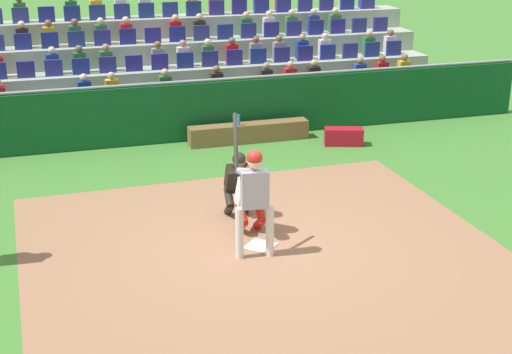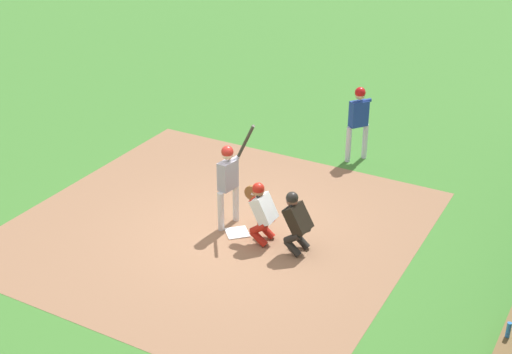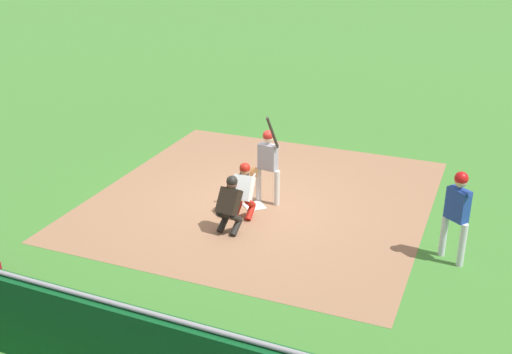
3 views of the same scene
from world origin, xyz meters
The scene contains 8 objects.
ground_plane centered at (0.00, 0.00, 0.00)m, with size 160.00×160.00×0.00m, color #3D792F.
infield_dirt_patch centered at (0.00, 0.50, 0.00)m, with size 7.57×7.77×0.01m, color #91684C.
home_plate_marker centered at (0.00, 0.00, 0.02)m, with size 0.44×0.44×0.02m, color white.
batter_at_plate centered at (0.21, 0.31, 1.10)m, with size 0.63×0.66×2.25m.
catcher_crouching centered at (0.00, -0.56, 0.71)m, with size 0.47×0.72×1.28m.
home_plate_umpire centered at (0.01, -1.31, 0.69)m, with size 0.49×0.53×1.26m.
water_bottle_on_bench centered at (-1.16, -5.49, 0.57)m, with size 0.07×0.07×0.26m, color blue.
on_deck_batter centered at (4.45, -0.70, 1.15)m, with size 0.56×0.47×1.86m.
Camera 2 is at (-10.40, -6.44, 7.38)m, focal length 49.70 mm.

